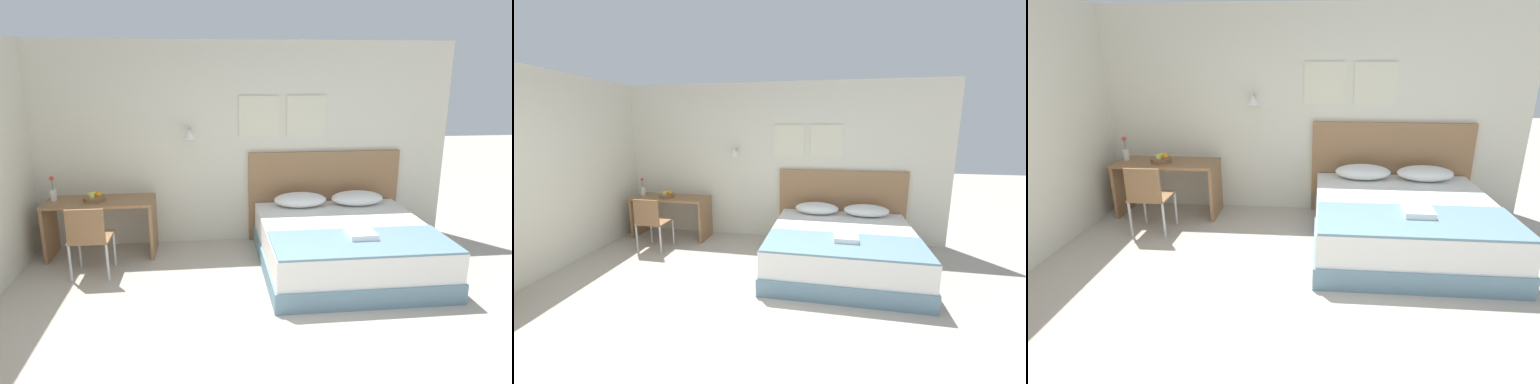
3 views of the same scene
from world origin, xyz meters
The scene contains 12 objects.
ground_plane centered at (0.00, 0.00, 0.00)m, with size 24.00×24.00×0.00m, color #B2A899.
wall_back centered at (0.01, 3.01, 1.33)m, with size 5.88×0.31×2.65m.
bed centered at (1.25, 1.91, 0.27)m, with size 1.95×2.02×0.54m.
headboard centered at (1.25, 2.95, 0.61)m, with size 2.07×0.06×1.22m.
pillow_left centered at (0.86, 2.67, 0.63)m, with size 0.69×0.39×0.19m.
pillow_right centered at (1.63, 2.67, 0.63)m, with size 0.69×0.39×0.19m.
throw_blanket centered at (1.25, 1.32, 0.55)m, with size 1.90×0.81×0.02m.
folded_towel_near_foot centered at (1.28, 1.46, 0.59)m, with size 0.29×0.32×0.06m.
desk centered at (-1.67, 2.62, 0.52)m, with size 1.31×0.56×0.72m.
desk_chair centered at (-1.67, 1.97, 0.50)m, with size 0.44×0.44×0.84m.
fruit_bowl centered at (-1.73, 2.59, 0.76)m, with size 0.27×0.27×0.12m.
flower_vase centered at (-2.23, 2.66, 0.83)m, with size 0.08×0.08×0.31m.
Camera 1 is at (-0.33, -2.97, 2.31)m, focal length 32.00 mm.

